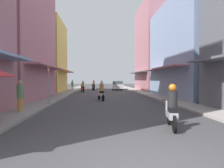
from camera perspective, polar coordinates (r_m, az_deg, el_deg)
The scene contains 17 objects.
ground_plane at distance 25.74m, azimuth -1.80°, elevation -2.59°, with size 113.50×113.50×0.00m, color #424244.
sidewalk_left at distance 26.01m, azimuth -12.51°, elevation -2.44°, with size 1.62×59.59×0.12m, color gray.
sidewalk_right at distance 26.36m, azimuth 8.77°, elevation -2.38°, with size 1.62×59.59×0.12m, color #ADA89E.
building_left_mid at distance 20.53m, azimuth -26.69°, elevation 14.51°, with size 7.05×10.69×12.97m.
building_left_far at distance 29.87m, azimuth -18.96°, elevation 7.00°, with size 7.05×8.13×9.50m.
building_right_mid at distance 22.39m, azimuth 21.73°, elevation 8.68°, with size 7.05×12.05×9.32m.
building_right_far at distance 33.65m, azimuth 12.85°, elevation 9.45°, with size 7.05×10.21×13.08m.
motorbike_maroon at distance 32.18m, azimuth -5.04°, elevation -0.92°, with size 0.55×1.81×0.96m.
motorbike_red at distance 27.72m, azimuth -7.99°, elevation -0.86°, with size 0.69×1.77×1.58m.
motorbike_green at distance 35.11m, azimuth -5.05°, elevation -0.41°, with size 0.62×1.79×1.58m.
motorbike_silver at distance 7.70m, azimuth 15.93°, elevation -6.47°, with size 0.61×1.79×1.58m.
motorbike_white at distance 17.19m, azimuth -2.99°, elevation -2.16°, with size 0.66×1.77×1.58m.
motorbike_blue at distance 40.57m, azimuth -2.80°, elevation -0.18°, with size 0.60×1.80×1.58m.
parked_car at distance 34.30m, azimuth 1.58°, elevation -0.39°, with size 2.09×4.23×1.45m.
pedestrian_crossing at distance 11.65m, azimuth -23.74°, elevation -3.19°, with size 0.34×0.34×1.70m.
pedestrian_midway at distance 32.69m, azimuth -10.76°, elevation -0.37°, with size 0.34×0.34×1.62m.
street_sign_no_entry at distance 14.29m, azimuth -16.94°, elevation 1.15°, with size 0.07×0.60×2.65m.
Camera 1 is at (-0.96, -3.87, 1.74)m, focal length 33.55 mm.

